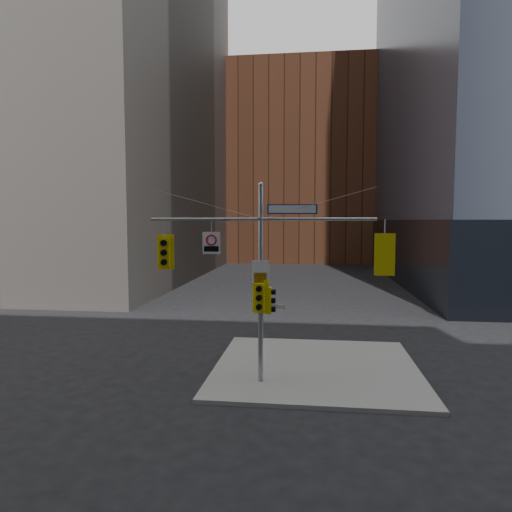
% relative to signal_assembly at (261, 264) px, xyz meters
% --- Properties ---
extents(ground, '(160.00, 160.00, 0.00)m').
position_rel_signal_assembly_xyz_m(ground, '(0.00, -1.99, -4.42)').
color(ground, black).
rests_on(ground, ground).
extents(sidewalk_corner, '(8.00, 8.00, 0.15)m').
position_rel_signal_assembly_xyz_m(sidewalk_corner, '(2.00, 2.01, -4.34)').
color(sidewalk_corner, gray).
rests_on(sidewalk_corner, ground).
extents(brick_midrise, '(26.00, 20.00, 28.00)m').
position_rel_signal_assembly_xyz_m(brick_midrise, '(0.00, 56.01, 9.58)').
color(brick_midrise, brown).
rests_on(brick_midrise, ground).
extents(signal_assembly, '(8.00, 0.80, 7.30)m').
position_rel_signal_assembly_xyz_m(signal_assembly, '(0.00, 0.00, 0.00)').
color(signal_assembly, '#93969B').
rests_on(signal_assembly, ground).
extents(traffic_light_west_arm, '(0.62, 0.53, 1.30)m').
position_rel_signal_assembly_xyz_m(traffic_light_west_arm, '(-3.52, 0.01, 0.38)').
color(traffic_light_west_arm, yellow).
rests_on(traffic_light_west_arm, ground).
extents(traffic_light_east_arm, '(0.69, 0.57, 1.44)m').
position_rel_signal_assembly_xyz_m(traffic_light_east_arm, '(4.27, 0.00, 0.38)').
color(traffic_light_east_arm, yellow).
rests_on(traffic_light_east_arm, ground).
extents(traffic_light_pole_side, '(0.37, 0.31, 0.94)m').
position_rel_signal_assembly_xyz_m(traffic_light_pole_side, '(0.32, 0.01, -1.31)').
color(traffic_light_pole_side, yellow).
rests_on(traffic_light_pole_side, ground).
extents(traffic_light_pole_front, '(0.57, 0.46, 1.20)m').
position_rel_signal_assembly_xyz_m(traffic_light_pole_front, '(0.00, -0.27, -1.15)').
color(traffic_light_pole_front, yellow).
rests_on(traffic_light_pole_front, ground).
extents(street_sign_blade, '(1.75, 0.25, 0.34)m').
position_rel_signal_assembly_xyz_m(street_sign_blade, '(1.11, 0.00, 1.93)').
color(street_sign_blade, navy).
rests_on(street_sign_blade, ground).
extents(regulatory_sign_arm, '(0.64, 0.10, 0.80)m').
position_rel_signal_assembly_xyz_m(regulatory_sign_arm, '(-1.78, -0.02, 0.76)').
color(regulatory_sign_arm, silver).
rests_on(regulatory_sign_arm, ground).
extents(regulatory_sign_pole, '(0.60, 0.07, 0.79)m').
position_rel_signal_assembly_xyz_m(regulatory_sign_pole, '(0.00, -0.11, -0.28)').
color(regulatory_sign_pole, silver).
rests_on(regulatory_sign_pole, ground).
extents(street_blade_ew, '(0.84, 0.04, 0.17)m').
position_rel_signal_assembly_xyz_m(street_blade_ew, '(0.45, 0.01, -1.52)').
color(street_blade_ew, silver).
rests_on(street_blade_ew, ground).
extents(street_blade_ns, '(0.11, 0.79, 0.16)m').
position_rel_signal_assembly_xyz_m(street_blade_ns, '(0.00, 0.46, -1.67)').
color(street_blade_ns, '#145926').
rests_on(street_blade_ns, ground).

